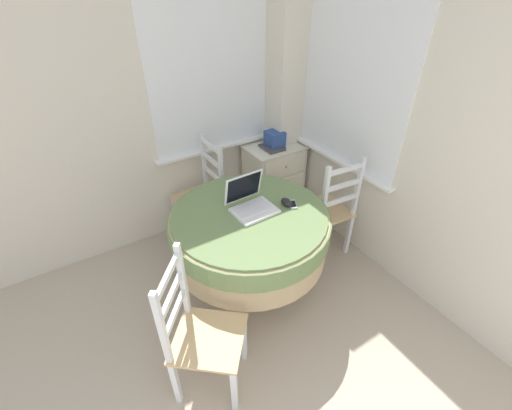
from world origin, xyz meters
name	(u,v)px	position (x,y,z in m)	size (l,w,h in m)	color
corner_room_shell	(293,142)	(1.19, 2.05, 1.28)	(4.29, 5.09, 2.55)	beige
round_dining_table	(250,231)	(0.94, 2.18, 0.58)	(1.16, 1.16, 0.74)	#4C3D2D
laptop	(251,202)	(0.98, 2.22, 0.79)	(0.31, 0.30, 0.25)	white
computer_mouse	(286,202)	(1.22, 2.12, 0.77)	(0.06, 0.10, 0.05)	black
cell_phone	(293,204)	(1.26, 2.10, 0.75)	(0.09, 0.12, 0.01)	#B2B7BC
dining_chair_near_back_window	(202,195)	(0.92, 2.98, 0.45)	(0.41, 0.40, 0.98)	tan
dining_chair_near_right_window	(328,210)	(1.74, 2.19, 0.45)	(0.41, 0.43, 0.98)	tan
dining_chair_camera_near	(200,335)	(0.30, 1.67, 0.45)	(0.55, 0.55, 0.98)	tan
corner_cabinet	(273,178)	(1.72, 3.00, 0.37)	(0.56, 0.42, 0.74)	silver
storage_box	(275,139)	(1.72, 2.99, 0.81)	(0.15, 0.16, 0.15)	#2D4C93
book_on_cabinet	(272,147)	(1.67, 2.96, 0.75)	(0.18, 0.22, 0.02)	#3F3F44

